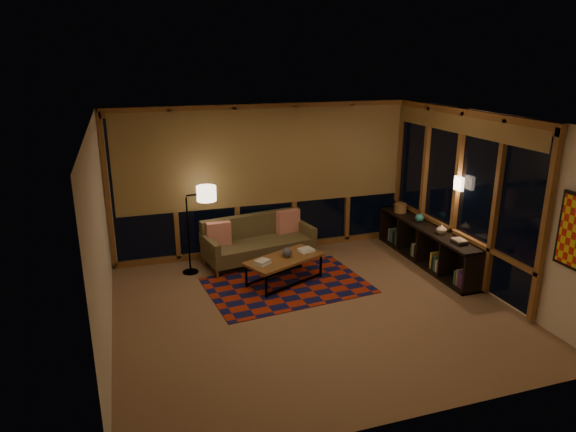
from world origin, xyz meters
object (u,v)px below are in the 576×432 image
object	(u,v)px
coffee_table	(284,270)
floor_lamp	(188,231)
sofa	(259,240)
bookshelf	(426,245)

from	to	relation	value
coffee_table	floor_lamp	distance (m)	1.71
coffee_table	floor_lamp	xyz separation A→B (m)	(-1.38, 0.86, 0.52)
sofa	floor_lamp	bearing A→B (deg)	175.31
floor_lamp	bookshelf	distance (m)	4.09
coffee_table	bookshelf	xyz separation A→B (m)	(2.60, 0.01, 0.12)
sofa	floor_lamp	distance (m)	1.28
floor_lamp	sofa	bearing A→B (deg)	-1.52
bookshelf	floor_lamp	bearing A→B (deg)	167.93
sofa	coffee_table	xyz separation A→B (m)	(0.15, -0.98, -0.18)
floor_lamp	bookshelf	bearing A→B (deg)	-19.15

